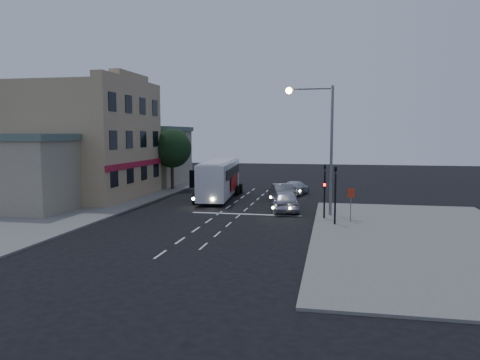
% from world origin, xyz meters
% --- Properties ---
extents(ground, '(120.00, 120.00, 0.00)m').
position_xyz_m(ground, '(0.00, 0.00, 0.00)').
color(ground, black).
extents(sidewalk_near, '(12.00, 24.00, 0.12)m').
position_xyz_m(sidewalk_near, '(13.00, -4.00, 0.06)').
color(sidewalk_near, slate).
rests_on(sidewalk_near, ground).
extents(sidewalk_far, '(12.00, 50.00, 0.12)m').
position_xyz_m(sidewalk_far, '(-13.00, 8.00, 0.06)').
color(sidewalk_far, slate).
rests_on(sidewalk_far, ground).
extents(road_markings, '(8.00, 30.55, 0.01)m').
position_xyz_m(road_markings, '(1.29, 3.31, 0.00)').
color(road_markings, silver).
rests_on(road_markings, ground).
extents(tour_bus, '(3.32, 11.32, 3.42)m').
position_xyz_m(tour_bus, '(-1.88, 9.83, 1.85)').
color(tour_bus, silver).
rests_on(tour_bus, ground).
extents(car_suv, '(2.68, 5.06, 1.64)m').
position_xyz_m(car_suv, '(4.65, 3.80, 0.82)').
color(car_suv, '#B9B7C6').
rests_on(car_suv, ground).
extents(car_sedan_a, '(2.91, 5.01, 1.56)m').
position_xyz_m(car_sedan_a, '(3.79, 9.13, 0.78)').
color(car_sedan_a, gray).
rests_on(car_sedan_a, ground).
extents(car_sedan_b, '(2.60, 4.82, 1.33)m').
position_xyz_m(car_sedan_b, '(4.63, 13.79, 0.66)').
color(car_sedan_b, silver).
rests_on(car_sedan_b, ground).
extents(traffic_signal_main, '(0.25, 0.35, 4.10)m').
position_xyz_m(traffic_signal_main, '(7.60, 0.78, 2.42)').
color(traffic_signal_main, black).
rests_on(traffic_signal_main, sidewalk_near).
extents(traffic_signal_side, '(0.18, 0.15, 4.10)m').
position_xyz_m(traffic_signal_side, '(8.30, -1.20, 2.42)').
color(traffic_signal_side, black).
rests_on(traffic_signal_side, sidewalk_near).
extents(regulatory_sign, '(0.45, 0.12, 2.20)m').
position_xyz_m(regulatory_sign, '(9.30, -0.24, 1.60)').
color(regulatory_sign, slate).
rests_on(regulatory_sign, sidewalk_near).
extents(streetlight, '(3.32, 0.44, 9.00)m').
position_xyz_m(streetlight, '(7.34, 2.20, 5.73)').
color(streetlight, slate).
rests_on(streetlight, sidewalk_near).
extents(main_building, '(10.12, 12.00, 11.00)m').
position_xyz_m(main_building, '(-13.96, 8.00, 5.16)').
color(main_building, tan).
rests_on(main_building, sidewalk_far).
extents(low_building_south, '(7.40, 5.40, 5.70)m').
position_xyz_m(low_building_south, '(-14.50, -0.50, 3.00)').
color(low_building_south, gray).
rests_on(low_building_south, sidewalk_far).
extents(low_building_north, '(9.40, 9.40, 6.50)m').
position_xyz_m(low_building_north, '(-13.50, 20.00, 3.39)').
color(low_building_north, gray).
rests_on(low_building_north, sidewalk_far).
extents(street_tree, '(4.00, 4.00, 6.20)m').
position_xyz_m(street_tree, '(-8.21, 15.02, 4.50)').
color(street_tree, black).
rests_on(street_tree, sidewalk_far).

